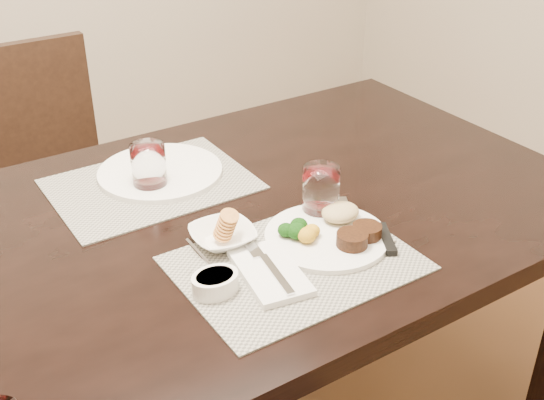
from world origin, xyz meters
TOP-DOWN VIEW (x-y plane):
  - dining_table at (0.00, 0.00)m, footprint 2.00×1.00m
  - chair_far at (0.00, 0.93)m, footprint 0.42×0.42m
  - placemat_near at (0.18, -0.24)m, footprint 0.46×0.34m
  - placemat_far at (0.07, 0.21)m, footprint 0.46×0.34m
  - dinner_plate at (0.29, -0.21)m, footprint 0.26×0.26m
  - napkin_fork at (0.11, -0.25)m, footprint 0.14×0.21m
  - steak_knife at (0.38, -0.25)m, footprint 0.09×0.25m
  - cracker_bowl at (0.09, -0.10)m, footprint 0.14×0.14m
  - sauce_ramekin at (0.00, -0.24)m, footprint 0.09×0.14m
  - wine_glass_near at (0.33, -0.12)m, footprint 0.08×0.08m
  - far_plate at (0.11, 0.25)m, footprint 0.30×0.30m
  - wine_glass_far at (0.06, 0.19)m, footprint 0.08×0.08m

SIDE VIEW (x-z plane):
  - chair_far at x=0.00m, z-range 0.05..0.95m
  - dining_table at x=0.00m, z-range 0.29..1.04m
  - placemat_near at x=0.18m, z-range 0.75..0.75m
  - placemat_far at x=0.07m, z-range 0.75..0.75m
  - steak_knife at x=0.38m, z-range 0.75..0.77m
  - far_plate at x=0.11m, z-range 0.75..0.77m
  - napkin_fork at x=0.11m, z-range 0.75..0.77m
  - dinner_plate at x=0.29m, z-range 0.75..0.79m
  - cracker_bowl at x=0.09m, z-range 0.74..0.80m
  - sauce_ramekin at x=0.00m, z-range 0.74..0.81m
  - wine_glass_far at x=0.06m, z-range 0.75..0.86m
  - wine_glass_near at x=0.33m, z-range 0.75..0.86m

